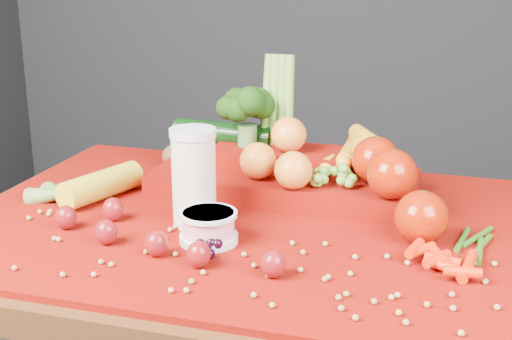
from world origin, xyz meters
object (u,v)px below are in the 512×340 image
(table, at_px, (253,272))
(produce_mound, at_px, (301,167))
(milk_glass, at_px, (194,174))
(yogurt_bowl, at_px, (209,226))

(table, distance_m, produce_mound, 0.23)
(milk_glass, bearing_deg, yogurt_bowl, -53.18)
(yogurt_bowl, height_order, produce_mound, produce_mound)
(table, relative_size, produce_mound, 1.84)
(yogurt_bowl, bearing_deg, table, 71.88)
(table, relative_size, milk_glass, 6.25)
(milk_glass, height_order, yogurt_bowl, milk_glass)
(milk_glass, bearing_deg, produce_mound, 53.77)
(milk_glass, bearing_deg, table, 29.81)
(table, height_order, yogurt_bowl, yogurt_bowl)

